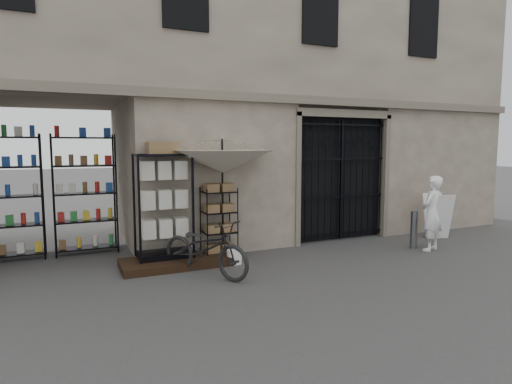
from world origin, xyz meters
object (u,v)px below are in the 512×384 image
market_umbrella (222,155)px  easel_sign (438,216)px  wire_rack (219,224)px  steel_bollard (414,230)px  white_bucket (234,256)px  bicycle (206,275)px  display_cabinet (164,211)px  shopkeeper (430,250)px

market_umbrella → easel_sign: 5.63m
wire_rack → steel_bollard: (4.23, -0.93, -0.29)m
wire_rack → easel_sign: (5.47, -0.45, -0.15)m
wire_rack → white_bucket: wire_rack is taller
market_umbrella → white_bucket: (0.08, -0.40, -1.93)m
bicycle → steel_bollard: (4.82, 0.02, 0.41)m
display_cabinet → white_bucket: size_ratio=7.44×
steel_bollard → shopkeeper: 0.55m
white_bucket → bicycle: (-0.74, -0.49, -0.14)m
bicycle → easel_sign: 6.11m
bicycle → steel_bollard: bicycle is taller
steel_bollard → shopkeeper: (0.17, -0.32, -0.41)m
white_bucket → easel_sign: (5.33, 0.01, 0.42)m
display_cabinet → bicycle: display_cabinet is taller
display_cabinet → bicycle: bearing=-74.7°
display_cabinet → white_bucket: (1.24, -0.47, -0.89)m
white_bucket → display_cabinet: bearing=159.3°
display_cabinet → steel_bollard: size_ratio=2.58×
steel_bollard → easel_sign: 1.34m
shopkeeper → easel_sign: easel_sign is taller
wire_rack → bicycle: (-0.59, -0.95, -0.70)m
market_umbrella → bicycle: (-0.65, -0.89, -2.07)m
display_cabinet → steel_bollard: 5.44m
display_cabinet → easel_sign: display_cabinet is taller
wire_rack → white_bucket: (0.14, -0.46, -0.57)m
wire_rack → white_bucket: 0.74m
easel_sign → wire_rack: bearing=-170.4°
steel_bollard → easel_sign: easel_sign is taller
market_umbrella → wire_rack: bearing=134.8°
white_bucket → shopkeeper: white_bucket is taller
white_bucket → shopkeeper: (4.25, -0.79, -0.14)m
bicycle → easel_sign: easel_sign is taller
white_bucket → steel_bollard: size_ratio=0.35×
white_bucket → wire_rack: bearing=107.3°
display_cabinet → bicycle: size_ratio=1.13×
white_bucket → market_umbrella: bearing=101.9°
wire_rack → steel_bollard: bearing=-2.0°
bicycle → shopkeeper: size_ratio=1.15×
market_umbrella → steel_bollard: bearing=-11.8°
shopkeeper → easel_sign: size_ratio=1.50×
wire_rack → bicycle: 1.32m
shopkeeper → easel_sign: bearing=-166.0°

